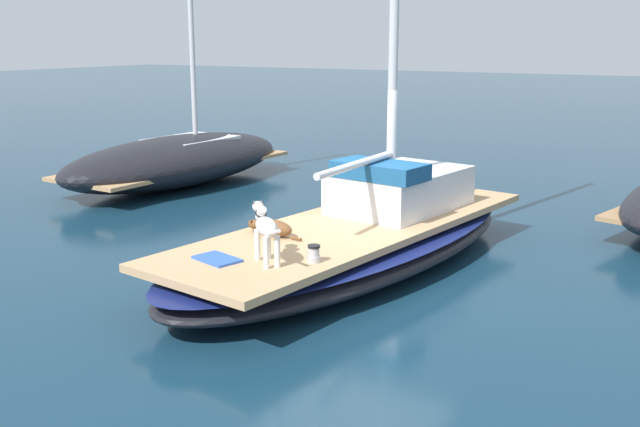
# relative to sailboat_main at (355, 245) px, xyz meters

# --- Properties ---
(ground_plane) EXTENTS (120.00, 120.00, 0.00)m
(ground_plane) POSITION_rel_sailboat_main_xyz_m (0.00, 0.00, -0.34)
(ground_plane) COLOR #143347
(sailboat_main) EXTENTS (3.53, 7.52, 0.66)m
(sailboat_main) POSITION_rel_sailboat_main_xyz_m (0.00, 0.00, 0.00)
(sailboat_main) COLOR black
(sailboat_main) RESTS_ON ground
(cabin_house) EXTENTS (1.70, 2.40, 0.84)m
(cabin_house) POSITION_rel_sailboat_main_xyz_m (0.17, 1.10, 0.67)
(cabin_house) COLOR silver
(cabin_house) RESTS_ON sailboat_main
(dog_white) EXTENTS (0.78, 0.65, 0.70)m
(dog_white) POSITION_rel_sailboat_main_xyz_m (-0.03, -2.21, 0.75)
(dog_white) COLOR silver
(dog_white) RESTS_ON sailboat_main
(dog_brown) EXTENTS (0.95, 0.35, 0.22)m
(dog_brown) POSITION_rel_sailboat_main_xyz_m (-0.66, -1.15, 0.43)
(dog_brown) COLOR brown
(dog_brown) RESTS_ON sailboat_main
(deck_winch) EXTENTS (0.16, 0.16, 0.21)m
(deck_winch) POSITION_rel_sailboat_main_xyz_m (0.45, -1.91, 0.42)
(deck_winch) COLOR #B7B7BC
(deck_winch) RESTS_ON sailboat_main
(deck_towel) EXTENTS (0.64, 0.50, 0.03)m
(deck_towel) POSITION_rel_sailboat_main_xyz_m (-0.59, -2.42, 0.34)
(deck_towel) COLOR blue
(deck_towel) RESTS_ON sailboat_main
(moored_boat_port_side) EXTENTS (2.97, 6.37, 5.79)m
(moored_boat_port_side) POSITION_rel_sailboat_main_xyz_m (-6.34, 3.44, 0.23)
(moored_boat_port_side) COLOR black
(moored_boat_port_side) RESTS_ON ground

